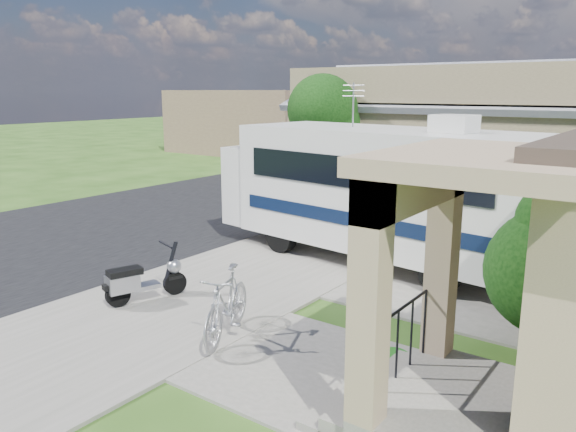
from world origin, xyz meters
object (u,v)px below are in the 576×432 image
Objects in this scene: scooter at (141,280)px; bicycle at (227,307)px; shrub at (558,267)px; van at (386,151)px; motorhome at (376,188)px; pickup_truck at (336,165)px; garden_hose at (393,362)px.

scooter is 0.83× the size of bicycle.
shrub reaches higher than van.
pickup_truck is at bearing 132.94° from motorhome.
pickup_truck is (-6.62, 9.06, -0.93)m from motorhome.
scooter is 0.26× the size of pickup_truck.
scooter is 3.49× the size of garden_hose.
shrub is 21.13m from van.
motorhome is at bearing 84.89° from scooter.
bicycle is 15.98m from pickup_truck.
motorhome is 4.34× the size of bicycle.
bicycle is at bearing -147.82° from shrub.
van is at bearing 123.45° from shrub.
scooter is at bearing -174.27° from garden_hose.
motorhome is at bearing 149.25° from shrub.
garden_hose is (5.03, 0.50, -0.38)m from scooter.
pickup_truck is 13.39× the size of garden_hose.
scooter is at bearing 153.27° from bicycle.
bicycle reaches higher than scooter.
shrub is 5.92× the size of garden_hose.
shrub reaches higher than scooter.
pickup_truck reaches higher than scooter.
shrub is 1.41× the size of bicycle.
shrub is 2.95m from garden_hose.
pickup_truck is at bearing 124.33° from garden_hose.
shrub is at bearing 38.86° from scooter.
motorhome is 1.35× the size of van.
scooter is at bearing -72.75° from van.
shrub is 1.69× the size of scooter.
motorhome is 18.16× the size of garden_hose.
bicycle is at bearing 121.75° from pickup_truck.
bicycle is (2.41, -0.22, 0.09)m from scooter.
motorhome is at bearing -60.83° from van.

